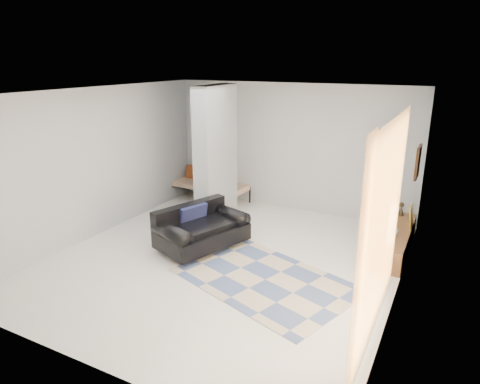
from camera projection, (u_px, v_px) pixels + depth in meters
The scene contains 17 objects.
floor at pixel (225, 260), 7.31m from camera, with size 6.00×6.00×0.00m, color white.
ceiling at pixel (223, 92), 6.47m from camera, with size 6.00×6.00×0.00m, color white.
wall_back at pixel (291, 148), 9.43m from camera, with size 6.00×6.00×0.00m, color silver.
wall_front at pixel (80, 253), 4.34m from camera, with size 6.00×6.00×0.00m, color silver.
wall_left at pixel (98, 163), 8.09m from camera, with size 6.00×6.00×0.00m, color silver.
wall_right at pixel (405, 207), 5.68m from camera, with size 6.00×6.00×0.00m, color silver.
partition_column at pixel (216, 155), 8.73m from camera, with size 0.35×1.20×2.80m, color #999EA0.
hallway_door at pixel (209, 156), 10.43m from camera, with size 0.85×0.06×2.04m, color beige.
curtain at pixel (384, 232), 4.73m from camera, with size 2.55×2.55×0.00m, color #F6A640.
wall_art at pixel (418, 162), 7.06m from camera, with size 0.04×0.45×0.55m, color #321B0D.
media_console at pixel (396, 240), 7.58m from camera, with size 0.45×2.01×0.80m.
loveseat at pixel (200, 229), 7.70m from camera, with size 1.39×1.79×0.76m.
daybed at pixel (209, 184), 10.25m from camera, with size 1.92×0.93×0.77m.
area_rug at pixel (265, 280), 6.62m from camera, with size 2.65×1.77×0.01m, color #C6B698.
cylinder_lamp at pixel (392, 225), 6.86m from camera, with size 0.12×0.12×0.68m, color beige.
bronze_figurine at pixel (401, 209), 8.20m from camera, with size 0.13×0.13×0.26m, color #322516, non-canonical shape.
vase at pixel (392, 229), 7.29m from camera, with size 0.20×0.20×0.20m, color white.
Camera 1 is at (3.27, -5.77, 3.29)m, focal length 32.00 mm.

